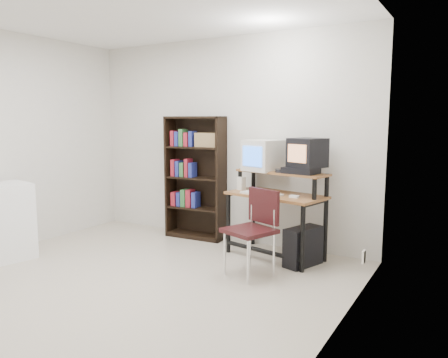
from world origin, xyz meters
The scene contains 17 objects.
floor centered at (0.00, 0.00, -0.01)m, with size 4.00×4.00×0.01m, color beige.
back_wall centered at (0.00, 2.00, 1.30)m, with size 4.00×0.01×2.60m, color silver.
right_wall centered at (2.00, 0.00, 1.30)m, with size 0.01×4.00×2.60m, color silver.
computer_desk centered at (0.90, 1.62, 0.68)m, with size 1.19×0.77×0.98m.
crt_monitor centered at (0.66, 1.75, 1.15)m, with size 0.47×0.47×0.36m.
vcr centered at (1.18, 1.63, 1.01)m, with size 0.36×0.26×0.08m, color black.
crt_tv centered at (1.23, 1.67, 1.21)m, with size 0.43×0.43×0.32m.
cd_spindle centered at (0.94, 1.61, 0.99)m, with size 0.12×0.12×0.05m, color #26262B.
keyboard centered at (0.77, 1.48, 0.74)m, with size 0.47×0.21×0.04m, color beige.
mousepad centered at (1.16, 1.48, 0.72)m, with size 0.22×0.18×0.01m, color black.
mouse centered at (1.16, 1.48, 0.74)m, with size 0.10×0.06×0.03m, color white.
desk_speaker centered at (0.42, 1.66, 0.80)m, with size 0.08×0.07×0.17m, color beige.
pc_tower centered at (1.28, 1.47, 0.21)m, with size 0.20×0.45×0.42m, color black.
school_chair centered at (0.94, 0.97, 0.54)m, with size 0.56×0.56×0.87m.
bookshelf centered at (-0.36, 1.85, 0.83)m, with size 0.82×0.31×1.61m.
mini_fridge centered at (-1.72, 0.01, 0.43)m, with size 0.60×0.61×0.86m.
wall_outlet centered at (1.99, 1.15, 0.30)m, with size 0.02×0.08×0.12m, color beige.
Camera 1 is at (2.84, -2.90, 1.57)m, focal length 35.00 mm.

